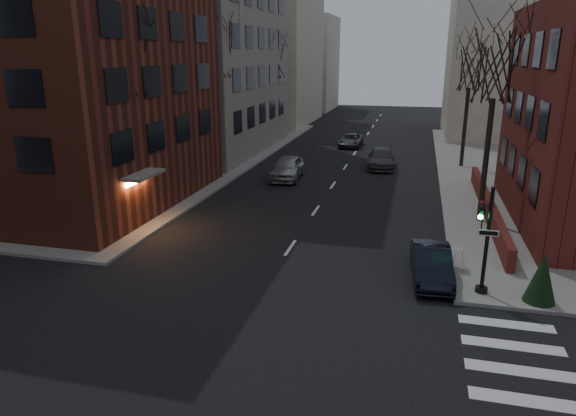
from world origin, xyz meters
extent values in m
cube|color=gray|center=(-29.00, 30.00, 0.07)|extent=(44.00, 44.00, 0.15)
cube|color=maroon|center=(-15.50, 16.50, 9.00)|extent=(15.00, 15.00, 18.00)
cube|color=maroon|center=(9.30, 19.00, 0.65)|extent=(0.35, 16.00, 1.00)
cube|color=beige|center=(-15.00, 55.00, 9.00)|extent=(14.00, 16.00, 18.00)
cube|color=beige|center=(15.00, 50.00, 8.00)|extent=(14.00, 14.00, 16.00)
cube|color=beige|center=(-13.00, 72.00, 7.00)|extent=(10.00, 12.00, 14.00)
cylinder|color=black|center=(8.00, 9.00, 2.15)|extent=(0.14, 0.14, 4.00)
cylinder|color=black|center=(8.00, 9.00, 0.25)|extent=(0.44, 0.44, 0.20)
imported|color=black|center=(7.75, 9.00, 3.00)|extent=(0.16, 0.20, 1.00)
sphere|color=#19FF4C|center=(7.68, 8.95, 3.05)|extent=(0.18, 0.18, 0.18)
cube|color=white|center=(8.00, 8.88, 2.50)|extent=(0.70, 0.03, 0.22)
cylinder|color=#2D231C|center=(-8.80, 14.00, 3.47)|extent=(0.28, 0.28, 6.65)
cylinder|color=#2D231C|center=(-8.80, 26.00, 3.65)|extent=(0.28, 0.28, 7.00)
cylinder|color=#2D231C|center=(-8.80, 40.00, 3.30)|extent=(0.28, 0.28, 6.30)
cylinder|color=#2D231C|center=(8.80, 18.00, 3.30)|extent=(0.28, 0.28, 6.30)
cylinder|color=#2D231C|center=(8.80, 32.00, 3.12)|extent=(0.28, 0.28, 5.95)
cylinder|color=black|center=(-8.20, 22.00, 3.15)|extent=(0.12, 0.12, 6.00)
sphere|color=#FFA54C|center=(-8.20, 22.00, 6.25)|extent=(0.36, 0.36, 0.36)
cylinder|color=black|center=(-8.20, 42.00, 3.15)|extent=(0.12, 0.12, 6.00)
sphere|color=#FFA54C|center=(-8.20, 42.00, 6.25)|extent=(0.36, 0.36, 0.36)
imported|color=black|center=(6.20, 10.00, 0.67)|extent=(1.73, 4.19, 1.35)
imported|color=#9C9DA1|center=(-3.46, 25.08, 0.81)|extent=(2.19, 4.86, 1.62)
imported|color=#404045|center=(2.71, 30.56, 0.72)|extent=(2.31, 5.08, 1.44)
imported|color=#45464B|center=(-0.80, 39.28, 0.60)|extent=(2.07, 4.37, 1.21)
cube|color=white|center=(7.30, 11.01, 0.59)|extent=(0.46, 0.59, 0.87)
cone|color=black|center=(9.90, 8.71, 1.06)|extent=(1.21, 1.21, 1.82)
camera|label=1|loc=(5.30, -9.43, 8.60)|focal=32.00mm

